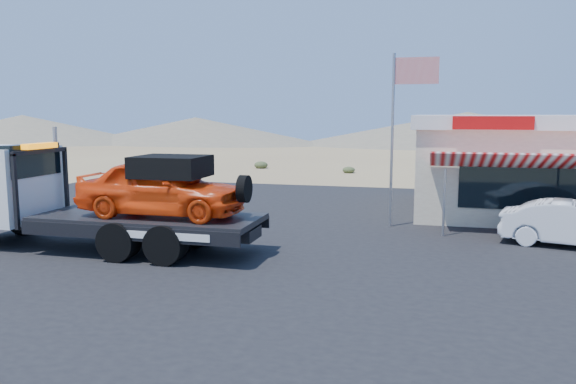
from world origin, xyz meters
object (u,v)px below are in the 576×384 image
Objects in this scene: jerky_store at (546,164)px; flagpole at (399,120)px; tow_truck at (95,193)px; white_sedan at (574,224)px.

jerky_store is 7.36m from flagpole.
white_sedan is at bearing 15.50° from tow_truck.
tow_truck is 0.89× the size of jerky_store.
white_sedan is at bearing -18.21° from flagpole.
tow_truck is 14.24m from white_sedan.
flagpole is (8.37, 5.55, 2.10)m from tow_truck.
white_sedan is 6.36m from jerky_store.
flagpole reaches higher than tow_truck.
jerky_store is at bearing 35.72° from tow_truck.
tow_truck is at bearing -146.47° from flagpole.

